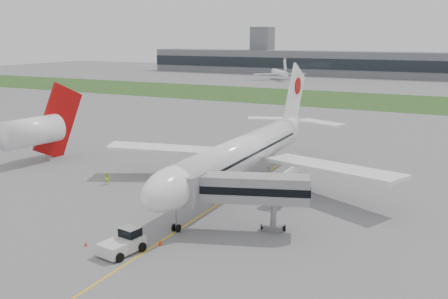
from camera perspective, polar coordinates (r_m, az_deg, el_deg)
The scene contains 14 objects.
ground at distance 72.76m, azimuth 0.80°, elevation -5.34°, with size 600.00×600.00×0.00m, color slate.
apron_markings at distance 68.53m, azimuth -1.03°, elevation -6.51°, with size 70.00×70.00×0.04m, color yellow, non-canonical shape.
grass_strip at distance 186.14m, azimuth 17.10°, elevation 5.30°, with size 600.00×50.00×0.02m, color #27481B.
terminal_building at distance 294.13m, azimuth 20.87°, elevation 8.99°, with size 320.00×22.30×14.00m.
control_tower at distance 318.61m, azimuth 4.35°, elevation 8.76°, with size 12.00×12.00×56.00m, color slate, non-canonical shape.
airliner at distance 75.50m, azimuth 2.42°, elevation -0.21°, with size 48.13×53.95×17.88m.
pushback_tug at distance 55.46m, azimuth -11.36°, elevation -10.32°, with size 3.93×5.21×2.47m.
jet_bridge at distance 58.60m, azimuth 1.79°, elevation -4.51°, with size 14.81×8.79×7.08m.
safety_cone_left at distance 58.24m, azimuth -15.53°, elevation -10.35°, with size 0.37×0.37×0.50m, color #EF350C.
safety_cone_right at distance 56.79m, azimuth -7.32°, elevation -10.51°, with size 0.45×0.45×0.61m, color #EF350C.
ground_crew_near at distance 57.12m, azimuth -10.93°, elevation -10.02°, with size 0.55×0.36×1.51m, color #C6E225.
ground_crew_far at distance 80.04m, azimuth -13.16°, elevation -3.26°, with size 0.94×0.73×1.93m, color #DEF729.
neighbor_aircraft at distance 96.96m, azimuth -20.76°, elevation 2.06°, with size 6.63×18.56×15.02m.
distant_aircraft_left at distance 267.28m, azimuth 6.35°, elevation 7.93°, with size 27.77×24.50×10.62m, color white, non-canonical shape.
Camera 1 is at (29.90, -62.31, 22.76)m, focal length 40.00 mm.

